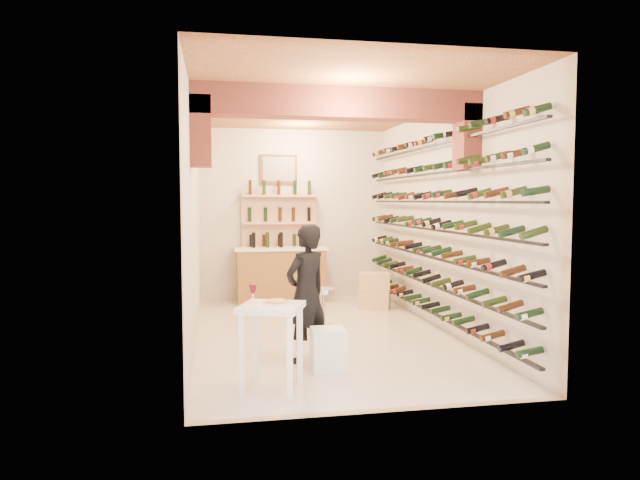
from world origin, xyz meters
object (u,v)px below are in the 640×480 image
Objects in this scene: back_counter at (281,273)px; chrome_barstool at (323,309)px; tasting_table at (271,320)px; white_stool at (328,349)px; crate_lower at (374,299)px; person at (306,293)px; wine_rack at (429,223)px.

chrome_barstool is at bearing -85.01° from back_counter.
back_counter is at bearing 94.99° from chrome_barstool.
tasting_table is at bearing -114.20° from chrome_barstool.
crate_lower is at bearing 66.29° from white_stool.
person is at bearing -110.05° from chrome_barstool.
chrome_barstool is at bearing -144.83° from person.
white_stool is 3.68m from crate_lower.
back_counter is at bearing 90.41° from white_stool.
person reaches higher than chrome_barstool.
wine_rack is at bearing 42.84° from white_stool.
wine_rack reaches higher than crate_lower.
tasting_table is (-0.65, -4.83, 0.16)m from back_counter.
white_stool is 1.50m from chrome_barstool.
chrome_barstool is at bearing -123.72° from crate_lower.
person reaches higher than back_counter.
tasting_table is at bearing -97.64° from back_counter.
person is (-1.99, -1.29, -0.75)m from wine_rack.
person is (-0.15, -3.94, 0.27)m from back_counter.
crate_lower is at bearing 56.28° from chrome_barstool.
tasting_table is 1.02m from person.
person reaches higher than tasting_table.
wine_rack is 1.97m from chrome_barstool.
person is 3.49m from crate_lower.
person reaches higher than crate_lower.
wine_rack reaches higher than white_stool.
chrome_barstool is (-1.58, -0.19, -1.16)m from wine_rack.
wine_rack reaches higher than back_counter.
chrome_barstool is (0.90, 1.99, -0.30)m from tasting_table.
person is (0.49, 0.89, 0.11)m from tasting_table.
person is 2.37× the size of chrome_barstool.
wine_rack is 2.22m from crate_lower.
back_counter is (-1.83, 2.65, -1.02)m from wine_rack.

